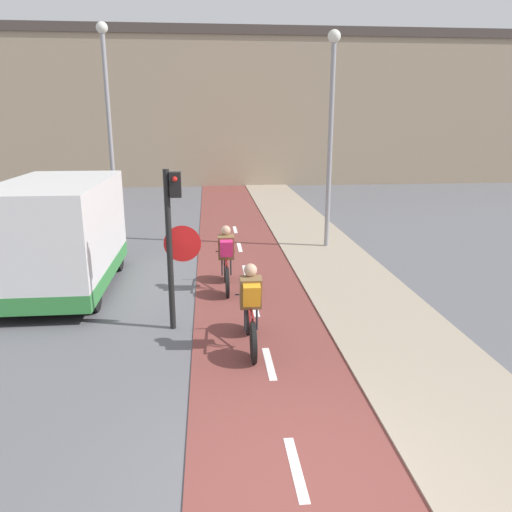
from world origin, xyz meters
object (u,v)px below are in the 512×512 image
cyclist_near (251,309)px  street_lamp_sidewalk (331,118)px  van (59,238)px  street_lamp_far (108,109)px  traffic_light_pole (174,232)px  cyclist_far (226,260)px

cyclist_near → street_lamp_sidewalk: bearing=66.7°
cyclist_near → van: (-4.02, 3.45, 0.51)m
street_lamp_sidewalk → van: street_lamp_sidewalk is taller
street_lamp_far → traffic_light_pole: bearing=-73.1°
street_lamp_sidewalk → traffic_light_pole: bearing=-126.2°
cyclist_near → van: size_ratio=0.41×
street_lamp_far → cyclist_near: bearing=-67.7°
street_lamp_sidewalk → street_lamp_far: bearing=159.2°
street_lamp_far → cyclist_far: street_lamp_far is taller
traffic_light_pole → street_lamp_far: bearing=106.9°
street_lamp_sidewalk → cyclist_far: size_ratio=3.46×
street_lamp_far → cyclist_near: 10.58m
traffic_light_pole → street_lamp_far: size_ratio=0.44×
street_lamp_sidewalk → van: bearing=-154.7°
traffic_light_pole → cyclist_near: size_ratio=1.65×
street_lamp_far → street_lamp_sidewalk: size_ratio=1.09×
street_lamp_far → cyclist_far: (3.52, -6.20, -3.39)m
street_lamp_sidewalk → cyclist_near: 7.95m
cyclist_far → street_lamp_far: bearing=119.6°
traffic_light_pole → cyclist_near: 1.98m
traffic_light_pole → street_lamp_sidewalk: size_ratio=0.48×
traffic_light_pole → cyclist_far: (1.00, 2.09, -1.13)m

